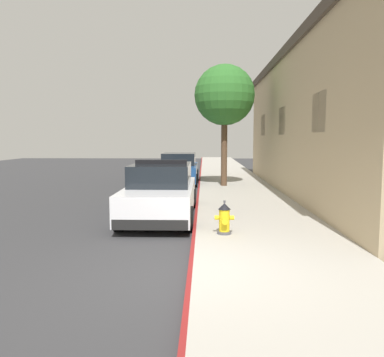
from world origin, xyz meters
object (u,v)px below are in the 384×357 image
street_tree (225,96)px  parked_car_silver_ahead (179,169)px  police_cruiser (161,192)px  fire_hydrant (224,219)px

street_tree → parked_car_silver_ahead: bearing=134.2°
police_cruiser → fire_hydrant: size_ratio=6.37×
fire_hydrant → street_tree: (0.46, 9.28, 3.72)m
parked_car_silver_ahead → fire_hydrant: 11.68m
police_cruiser → parked_car_silver_ahead: size_ratio=1.00×
fire_hydrant → parked_car_silver_ahead: bearing=98.6°
police_cruiser → street_tree: street_tree is taller
police_cruiser → parked_car_silver_ahead: police_cruiser is taller
fire_hydrant → street_tree: size_ratio=0.14×
parked_car_silver_ahead → street_tree: (2.21, -2.27, 3.48)m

